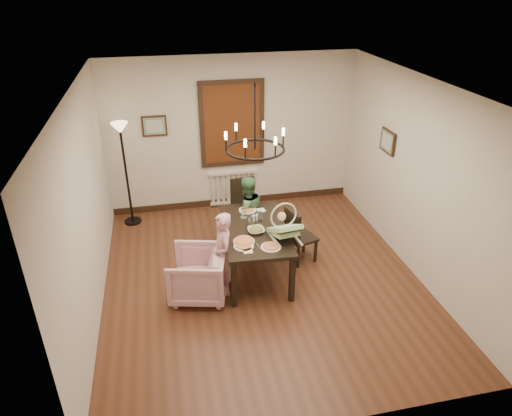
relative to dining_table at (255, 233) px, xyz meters
name	(u,v)px	position (x,y,z in m)	size (l,w,h in m)	color
room_shell	(257,182)	(0.06, 0.17, 0.73)	(4.51, 5.00, 2.81)	#5A2F1E
dining_table	(255,233)	(0.00, 0.00, 0.00)	(1.00, 1.66, 0.75)	black
chair_far	(246,208)	(0.09, 1.16, -0.19)	(0.42, 0.42, 0.96)	black
chair_right	(302,234)	(0.76, 0.17, -0.22)	(0.40, 0.40, 0.90)	black
armchair	(198,274)	(-0.88, -0.38, -0.32)	(0.75, 0.77, 0.70)	beige
elderly_woman	(223,261)	(-0.53, -0.36, -0.16)	(0.37, 0.24, 1.01)	#CC909A
seated_man	(247,218)	(0.02, 0.74, -0.16)	(0.50, 0.39, 1.02)	#487A4F
baby_bouncer	(284,227)	(0.33, -0.36, 0.27)	(0.40, 0.55, 0.36)	#A4D693
salad_bowl	(256,230)	(-0.01, -0.12, 0.12)	(0.28, 0.28, 0.07)	white
pizza_platter	(244,241)	(-0.23, -0.34, 0.11)	(0.29, 0.29, 0.04)	tan
drinking_glass	(251,222)	(-0.05, 0.07, 0.16)	(0.07, 0.07, 0.15)	silver
window_blinds	(232,124)	(0.06, 2.26, 0.93)	(1.00, 0.03, 1.40)	#522E10
radiator	(234,187)	(0.06, 2.28, -0.32)	(0.92, 0.12, 0.62)	silver
picture_back	(154,126)	(-1.29, 2.27, 0.98)	(0.42, 0.03, 0.36)	black
picture_right	(388,141)	(2.27, 0.70, 0.98)	(0.42, 0.03, 0.36)	black
floor_lamp	(127,176)	(-1.84, 1.95, 0.23)	(0.30, 0.30, 1.80)	black
chandelier	(255,149)	(0.00, 0.00, 1.28)	(0.80, 0.80, 0.04)	black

